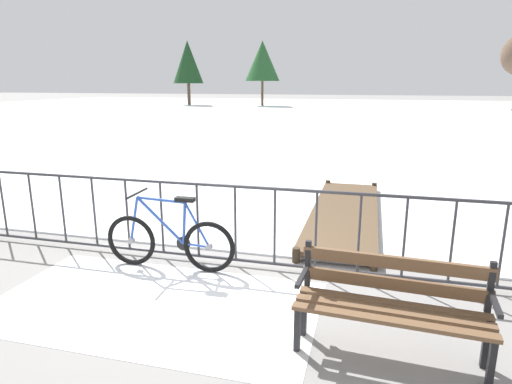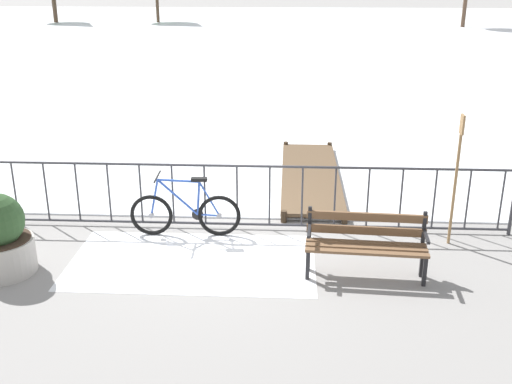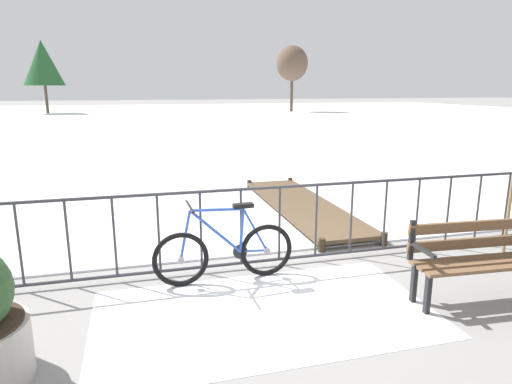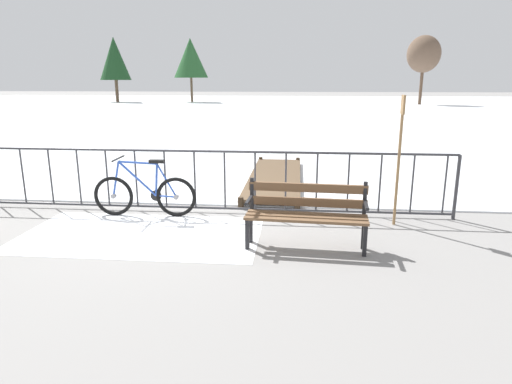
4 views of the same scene
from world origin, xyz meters
name	(u,v)px [view 4 (image 4 of 4)]	position (x,y,z in m)	size (l,w,h in m)	color
ground_plane	(181,212)	(0.00, 0.00, 0.00)	(160.00, 160.00, 0.00)	gray
frozen_pond	(274,108)	(0.00, 28.40, 0.01)	(80.00, 56.00, 0.03)	white
snow_patch	(141,234)	(-0.29, -1.20, 0.00)	(3.46, 1.91, 0.01)	white
railing_fence	(180,180)	(0.00, 0.00, 0.56)	(9.06, 0.06, 1.07)	#38383D
bicycle_near_railing	(145,194)	(-0.52, -0.29, 0.37)	(1.71, 0.52, 0.97)	black
park_bench	(306,210)	(2.10, -1.44, 0.51)	(1.63, 0.58, 0.89)	brown
oar_upright	(399,152)	(3.48, -0.38, 1.14)	(0.04, 0.16, 1.98)	#937047
wooden_dock	(275,177)	(1.48, 2.39, 0.12)	(1.10, 4.27, 0.20)	brown
tree_far_west	(424,54)	(12.97, 35.42, 4.41)	(2.93, 2.93, 6.05)	brown
tree_west_mid	(191,58)	(-8.85, 38.08, 4.31)	(3.39, 3.39, 6.22)	brown
tree_centre	(115,59)	(-16.50, 37.63, 4.26)	(3.04, 3.04, 6.37)	brown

